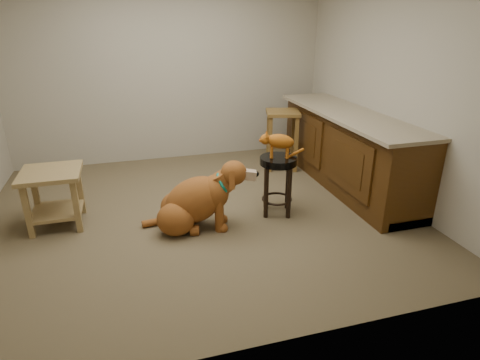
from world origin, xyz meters
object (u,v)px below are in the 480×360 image
object	(u,v)px
padded_stool	(278,174)
wood_stool	(282,139)
golden_retriever	(196,202)
tabby_kitten	(278,142)
side_table	(53,190)

from	to	relation	value
padded_stool	wood_stool	size ratio (longest dim) A/B	0.79
golden_retriever	tabby_kitten	bearing A→B (deg)	19.02
wood_stool	side_table	size ratio (longest dim) A/B	1.38
tabby_kitten	wood_stool	bearing A→B (deg)	85.24
golden_retriever	tabby_kitten	world-z (taller)	tabby_kitten
wood_stool	side_table	xyz separation A→B (m)	(-2.83, -0.95, -0.04)
golden_retriever	padded_stool	bearing A→B (deg)	18.67
wood_stool	golden_retriever	xyz separation A→B (m)	(-1.47, -1.40, -0.14)
padded_stool	golden_retriever	world-z (taller)	golden_retriever
side_table	golden_retriever	xyz separation A→B (m)	(1.36, -0.45, -0.11)
golden_retriever	wood_stool	bearing A→B (deg)	57.18
golden_retriever	tabby_kitten	distance (m)	1.04
padded_stool	tabby_kitten	bearing A→B (deg)	155.21
wood_stool	tabby_kitten	distance (m)	1.49
padded_stool	side_table	xyz separation A→B (m)	(-2.26, 0.37, -0.07)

